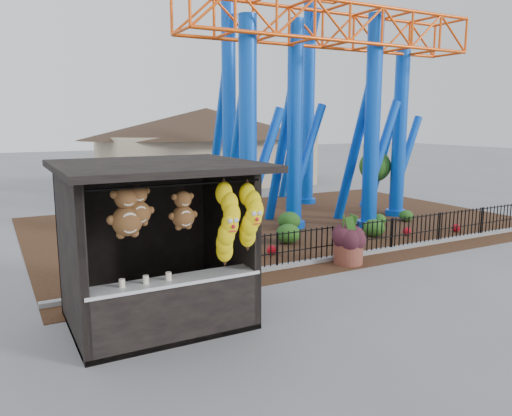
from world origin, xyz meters
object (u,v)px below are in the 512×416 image
prize_booth (161,248)px  potted_plant (348,245)px  terracotta_planter (348,253)px  roller_coaster (306,50)px

prize_booth → potted_plant: bearing=16.9°
prize_booth → terracotta_planter: (5.75, 1.61, -1.22)m
potted_plant → terracotta_planter: bearing=-143.1°
prize_booth → potted_plant: 6.23m
prize_booth → terracotta_planter: bearing=15.7°
prize_booth → potted_plant: prize_booth is taller
terracotta_planter → potted_plant: size_ratio=0.85×
terracotta_planter → potted_plant: (0.13, 0.17, 0.15)m
prize_booth → roller_coaster: bearing=42.1°
terracotta_planter → potted_plant: bearing=53.3°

